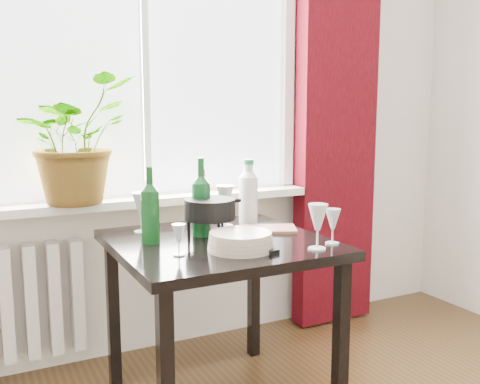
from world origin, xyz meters
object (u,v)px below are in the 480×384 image
potted_plant (74,139)px  bottle_amber (203,197)px  table (219,261)px  wineglass_front_left (179,240)px  wine_bottle_right (201,196)px  wineglass_back_center (225,205)px  cutting_board (268,229)px  tv_remote (262,249)px  wineglass_front_right (318,226)px  fondue_pot (210,218)px  wine_bottle_left (150,205)px  cleaning_bottle (248,191)px  plate_stack (240,241)px  wineglass_back_left (141,212)px  wineglass_far_right (333,226)px

potted_plant → bottle_amber: size_ratio=2.17×
table → wineglass_front_left: size_ratio=7.12×
wine_bottle_right → wineglass_front_left: (-0.20, -0.26, -0.11)m
wineglass_back_center → cutting_board: wineglass_back_center is taller
wineglass_front_left → tv_remote: size_ratio=0.80×
wineglass_front_right → wineglass_back_center: (-0.14, 0.54, 0.01)m
wineglass_front_left → fondue_pot: size_ratio=0.49×
potted_plant → wine_bottle_left: 0.58m
wineglass_back_center → cutting_board: size_ratio=0.79×
cleaning_bottle → wineglass_back_center: size_ratio=1.59×
plate_stack → table: bearing=91.1°
wine_bottle_right → cleaning_bottle: 0.34m
wine_bottle_left → bottle_amber: (0.31, 0.20, -0.02)m
potted_plant → wineglass_back_center: bearing=-28.9°
cleaning_bottle → fondue_pot: 0.35m
cutting_board → wineglass_front_right: bearing=-89.4°
bottle_amber → cutting_board: bearing=-44.1°
wine_bottle_right → wineglass_front_right: bearing=-53.3°
wine_bottle_right → cutting_board: bearing=-7.4°
bottle_amber → wineglass_back_left: size_ratio=1.50×
table → wineglass_front_left: bearing=-145.6°
wine_bottle_right → wineglass_front_left: wine_bottle_right is taller
wineglass_front_right → wineglass_front_left: 0.53m
wineglass_front_right → wineglass_back_center: size_ratio=0.93×
potted_plant → wineglass_front_right: size_ratio=3.25×
potted_plant → wine_bottle_left: potted_plant is taller
table → wine_bottle_left: bearing=164.8°
wineglass_back_center → wineglass_front_left: bearing=-134.0°
bottle_amber → wineglass_front_left: (-0.28, -0.43, -0.08)m
wineglass_front_left → cutting_board: bearing=23.4°
wine_bottle_left → fondue_pot: size_ratio=1.28×
fondue_pot → wineglass_front_right: bearing=-62.8°
wine_bottle_left → plate_stack: size_ratio=1.22×
potted_plant → wine_bottle_right: (0.43, -0.46, -0.23)m
cleaning_bottle → wineglass_front_right: cleaning_bottle is taller
wineglass_far_right → wineglass_back_left: wineglass_back_left is taller
plate_stack → fondue_pot: (-0.02, 0.24, 0.05)m
wineglass_far_right → cutting_board: (-0.11, 0.33, -0.07)m
tv_remote → cutting_board: tv_remote is taller
cleaning_bottle → tv_remote: size_ratio=2.09×
wineglass_far_right → plate_stack: size_ratio=0.57×
wine_bottle_left → plate_stack: 0.40m
wineglass_far_right → fondue_pot: (-0.40, 0.32, 0.01)m
wine_bottle_left → wineglass_back_left: wine_bottle_left is taller
wineglass_front_right → fondue_pot: 0.47m
tv_remote → fondue_pot: bearing=94.4°
table → fondue_pot: size_ratio=3.46×
wine_bottle_right → wineglass_far_right: (0.41, -0.37, -0.10)m
cutting_board → wineglass_back_left: bearing=157.4°
plate_stack → wine_bottle_left: bearing=135.4°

